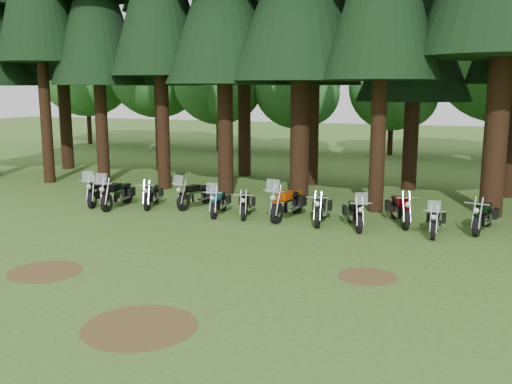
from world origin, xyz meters
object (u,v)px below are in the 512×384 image
at_px(motorcycle_3, 195,195).
at_px(motorcycle_7, 320,209).
at_px(motorcycle_2, 151,196).
at_px(motorcycle_6, 287,204).
at_px(motorcycle_0, 99,192).
at_px(motorcycle_10, 435,222).
at_px(motorcycle_4, 219,203).
at_px(motorcycle_1, 117,195).
at_px(motorcycle_9, 400,210).
at_px(motorcycle_11, 483,217).
at_px(motorcycle_5, 246,205).
at_px(motorcycle_8, 355,214).

distance_m(motorcycle_3, motorcycle_7, 5.12).
bearing_deg(motorcycle_2, motorcycle_6, -19.46).
height_order(motorcycle_0, motorcycle_10, motorcycle_0).
bearing_deg(motorcycle_4, motorcycle_2, 161.41).
bearing_deg(motorcycle_3, motorcycle_10, 3.07).
xyz_separation_m(motorcycle_0, motorcycle_1, (1.03, -0.27, 0.00)).
xyz_separation_m(motorcycle_1, motorcycle_4, (4.11, 0.26, -0.05)).
bearing_deg(motorcycle_9, motorcycle_1, 166.75).
bearing_deg(motorcycle_11, motorcycle_5, -162.74).
xyz_separation_m(motorcycle_8, motorcycle_11, (3.86, 0.99, 0.02)).
relative_size(motorcycle_1, motorcycle_8, 1.13).
bearing_deg(motorcycle_8, motorcycle_11, -6.58).
xyz_separation_m(motorcycle_1, motorcycle_2, (1.14, 0.61, -0.06)).
height_order(motorcycle_6, motorcycle_11, motorcycle_6).
height_order(motorcycle_5, motorcycle_6, motorcycle_6).
bearing_deg(motorcycle_5, motorcycle_0, 164.60).
bearing_deg(motorcycle_8, motorcycle_5, 155.12).
xyz_separation_m(motorcycle_5, motorcycle_6, (1.49, 0.17, 0.11)).
height_order(motorcycle_1, motorcycle_11, motorcycle_1).
bearing_deg(motorcycle_7, motorcycle_1, 174.36).
bearing_deg(motorcycle_10, motorcycle_8, 179.44).
xyz_separation_m(motorcycle_0, motorcycle_3, (3.78, 0.83, -0.03)).
bearing_deg(motorcycle_1, motorcycle_2, 21.77).
relative_size(motorcycle_4, motorcycle_5, 1.09).
distance_m(motorcycle_4, motorcycle_9, 6.29).
bearing_deg(motorcycle_3, motorcycle_5, -7.59).
xyz_separation_m(motorcycle_7, motorcycle_10, (3.72, -0.31, -0.04)).
relative_size(motorcycle_2, motorcycle_9, 0.91).
bearing_deg(motorcycle_10, motorcycle_11, 35.94).
relative_size(motorcycle_4, motorcycle_11, 0.94).
distance_m(motorcycle_3, motorcycle_4, 1.60).
relative_size(motorcycle_0, motorcycle_6, 0.93).
xyz_separation_m(motorcycle_1, motorcycle_8, (9.06, 0.10, -0.04)).
bearing_deg(motorcycle_2, motorcycle_3, -1.56).
xyz_separation_m(motorcycle_3, motorcycle_4, (1.36, -0.84, -0.02)).
height_order(motorcycle_6, motorcycle_8, motorcycle_6).
bearing_deg(motorcycle_5, motorcycle_6, -9.75).
xyz_separation_m(motorcycle_5, motorcycle_7, (2.71, 0.02, 0.05)).
relative_size(motorcycle_0, motorcycle_3, 1.04).
height_order(motorcycle_4, motorcycle_7, motorcycle_4).
bearing_deg(motorcycle_6, motorcycle_10, 1.36).
bearing_deg(motorcycle_4, motorcycle_0, 167.87).
relative_size(motorcycle_3, motorcycle_10, 1.11).
distance_m(motorcycle_6, motorcycle_10, 4.96).
bearing_deg(motorcycle_8, motorcycle_6, 148.86).
relative_size(motorcycle_6, motorcycle_7, 1.12).
bearing_deg(motorcycle_3, motorcycle_1, -148.38).
height_order(motorcycle_1, motorcycle_3, motorcycle_1).
height_order(motorcycle_1, motorcycle_5, motorcycle_1).
bearing_deg(motorcycle_11, motorcycle_8, -153.62).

